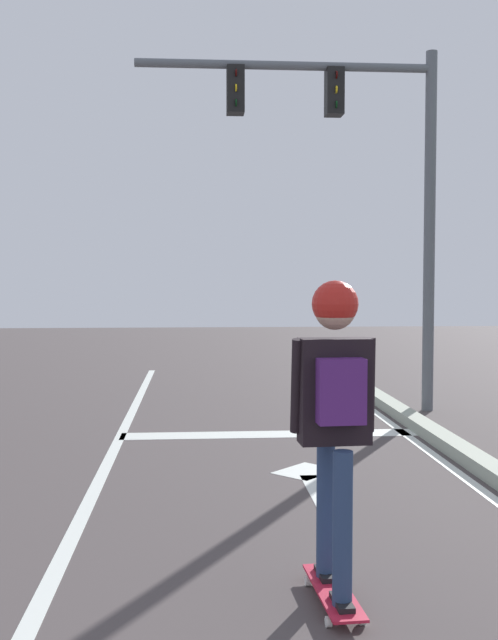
% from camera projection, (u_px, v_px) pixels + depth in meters
% --- Properties ---
extents(lane_line_center, '(0.12, 20.00, 0.01)m').
position_uv_depth(lane_line_center, '(72.00, 538.00, 5.38)').
color(lane_line_center, silver).
rests_on(lane_line_center, ground).
extents(stop_bar, '(3.58, 0.40, 0.01)m').
position_uv_depth(stop_bar, '(270.00, 434.00, 8.99)').
color(stop_bar, silver).
rests_on(stop_bar, ground).
extents(lane_arrow_stem, '(0.16, 1.40, 0.01)m').
position_uv_depth(lane_arrow_stem, '(320.00, 496.00, 6.41)').
color(lane_arrow_stem, silver).
rests_on(lane_arrow_stem, ground).
extents(lane_arrow_head, '(0.71, 0.71, 0.01)m').
position_uv_depth(lane_arrow_head, '(306.00, 471.00, 7.25)').
color(lane_arrow_head, silver).
rests_on(lane_arrow_head, ground).
extents(skateboard, '(0.25, 0.81, 0.09)m').
position_uv_depth(skateboard, '(333.00, 592.00, 4.28)').
color(skateboard, red).
rests_on(skateboard, ground).
extents(skater, '(0.49, 0.65, 1.78)m').
position_uv_depth(skater, '(335.00, 393.00, 4.20)').
color(skater, navy).
rests_on(skater, skateboard).
extents(traffic_signal_mast, '(4.21, 0.34, 5.06)m').
position_uv_depth(traffic_signal_mast, '(354.00, 153.00, 10.38)').
color(traffic_signal_mast, slate).
rests_on(traffic_signal_mast, ground).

